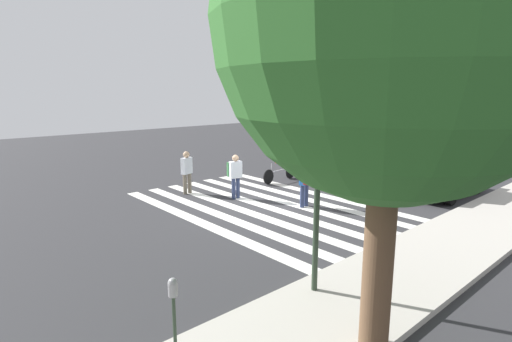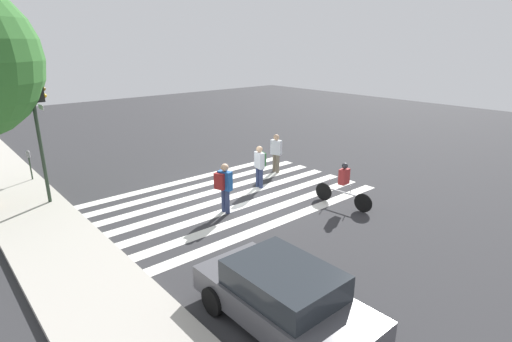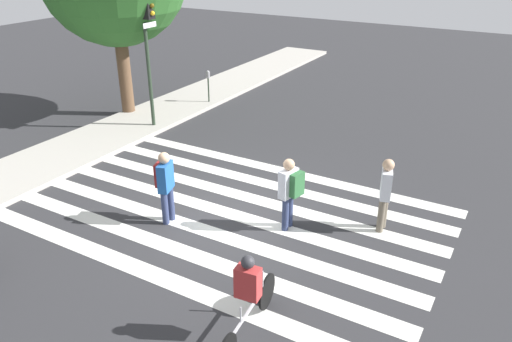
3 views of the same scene
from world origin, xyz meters
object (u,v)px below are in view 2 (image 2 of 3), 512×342
(pedestrian_child_with_backpack, at_px, (276,151))
(cyclist_far_lane, at_px, (344,183))
(car_parked_dark_suv, at_px, (283,296))
(pedestrian_adult_tall_backpack, at_px, (224,185))
(pedestrian_adult_yellow_jacket, at_px, (260,163))
(traffic_light, at_px, (39,114))
(parking_meter, at_px, (29,159))

(pedestrian_child_with_backpack, distance_m, cyclist_far_lane, 4.53)
(pedestrian_child_with_backpack, xyz_separation_m, car_parked_dark_suv, (-7.61, 7.02, -0.29))
(pedestrian_child_with_backpack, height_order, cyclist_far_lane, pedestrian_child_with_backpack)
(pedestrian_adult_tall_backpack, distance_m, pedestrian_adult_yellow_jacket, 2.86)
(traffic_light, height_order, parking_meter, traffic_light)
(parking_meter, bearing_deg, pedestrian_adult_tall_backpack, -151.43)
(parking_meter, xyz_separation_m, cyclist_far_lane, (-10.12, -7.84, -0.17))
(pedestrian_adult_tall_backpack, bearing_deg, car_parked_dark_suv, -41.84)
(pedestrian_adult_tall_backpack, height_order, pedestrian_child_with_backpack, pedestrian_adult_tall_backpack)
(pedestrian_adult_tall_backpack, bearing_deg, parking_meter, -168.35)
(pedestrian_adult_yellow_jacket, bearing_deg, cyclist_far_lane, -152.30)
(pedestrian_adult_tall_backpack, bearing_deg, traffic_light, -154.40)
(pedestrian_child_with_backpack, xyz_separation_m, cyclist_far_lane, (-4.44, 0.91, -0.12))
(pedestrian_adult_yellow_jacket, height_order, pedestrian_child_with_backpack, pedestrian_child_with_backpack)
(pedestrian_adult_tall_backpack, height_order, pedestrian_adult_yellow_jacket, pedestrian_adult_tall_backpack)
(pedestrian_child_with_backpack, relative_size, car_parked_dark_suv, 0.43)
(pedestrian_adult_tall_backpack, bearing_deg, pedestrian_child_with_backpack, 98.64)
(traffic_light, height_order, pedestrian_child_with_backpack, traffic_light)
(pedestrian_adult_tall_backpack, distance_m, car_parked_dark_suv, 6.04)
(traffic_light, distance_m, car_parked_dark_suv, 10.61)
(pedestrian_adult_tall_backpack, height_order, cyclist_far_lane, pedestrian_adult_tall_backpack)
(car_parked_dark_suv, bearing_deg, parking_meter, 7.19)
(parking_meter, height_order, cyclist_far_lane, cyclist_far_lane)
(parking_meter, distance_m, pedestrian_adult_tall_backpack, 8.91)
(car_parked_dark_suv, bearing_deg, pedestrian_child_with_backpack, -42.88)
(parking_meter, xyz_separation_m, pedestrian_adult_yellow_jacket, (-6.69, -6.89, -0.02))
(parking_meter, xyz_separation_m, pedestrian_adult_tall_backpack, (-7.83, -4.26, -0.00))
(parking_meter, bearing_deg, pedestrian_adult_yellow_jacket, -134.19)
(pedestrian_adult_yellow_jacket, distance_m, pedestrian_child_with_backpack, 2.11)
(cyclist_far_lane, bearing_deg, pedestrian_adult_tall_backpack, 51.00)
(car_parked_dark_suv, bearing_deg, traffic_light, 9.52)
(parking_meter, bearing_deg, pedestrian_child_with_backpack, -123.02)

